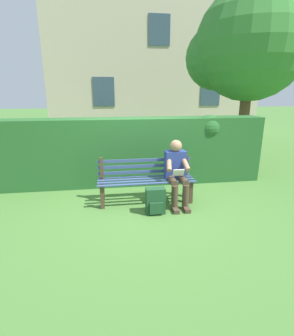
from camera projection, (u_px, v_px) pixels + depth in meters
ground at (146, 202)px, 4.94m from camera, size 60.00×60.00×0.00m
park_bench at (146, 179)px, 4.88m from camera, size 1.80×0.48×0.86m
person_seated at (177, 171)px, 4.74m from camera, size 0.44×0.73×1.19m
hedge_backdrop at (129, 150)px, 5.79m from camera, size 6.07×0.68×1.53m
tree at (245, 47)px, 6.80m from camera, size 3.05×2.90×4.66m
building_facade at (153, 57)px, 12.27m from camera, size 9.51×2.96×7.21m
backpack at (155, 201)px, 4.43m from camera, size 0.33×0.25×0.46m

